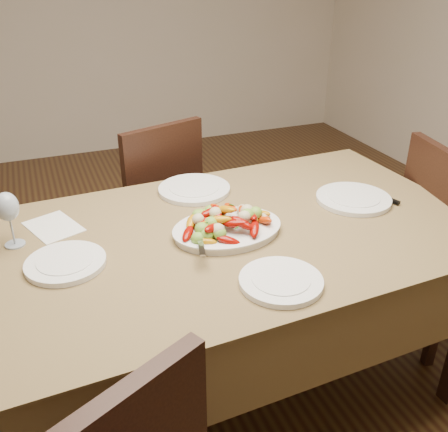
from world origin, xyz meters
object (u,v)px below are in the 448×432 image
Objects in this scene: serving_platter at (227,231)px; plate_left at (66,263)px; chair_far at (146,207)px; wine_glass at (9,218)px; dining_table at (224,317)px; plate_right at (353,199)px; plate_far at (194,189)px; plate_near at (281,282)px.

serving_platter reaches higher than plate_left.
serving_platter is at bearing 77.90° from chair_far.
plate_left is at bearing -52.87° from wine_glass.
plate_left is at bearing 44.61° from chair_far.
chair_far is at bearing 62.95° from plate_left.
plate_right is (0.57, 0.04, 0.39)m from dining_table.
dining_table is at bearing -14.09° from wine_glass.
plate_far is at bearing 150.19° from plate_right.
wine_glass is at bearing 165.91° from dining_table.
plate_right is 0.99× the size of plate_far.
serving_platter is 1.28× the size of plate_far.
serving_platter reaches higher than plate_near.
serving_platter is at bearing -72.66° from dining_table.
plate_right is (0.56, 0.06, -0.00)m from serving_platter.
plate_near is 0.90m from wine_glass.
plate_right is at bearing 6.00° from serving_platter.
plate_left is 0.26m from wine_glass.
serving_platter is 0.34m from plate_near.
dining_table is at bearing 77.67° from chair_far.
wine_glass is (-0.72, 0.53, 0.09)m from plate_near.
plate_far is (0.01, 0.36, 0.39)m from dining_table.
wine_glass reaches higher than plate_near.
chair_far is at bearing 96.11° from plate_near.
serving_platter is 1.51× the size of plate_left.
chair_far reaches higher than plate_left.
chair_far is 0.93m from serving_platter.
wine_glass is (-0.14, 0.19, 0.09)m from plate_left.
dining_table is 6.26× the size of plate_far.
plate_left and plate_far have the same top height.
wine_glass is at bearing 127.13° from plate_left.
plate_near is (0.03, -0.72, 0.00)m from plate_far.
serving_platter is at bearing 95.78° from plate_near.
plate_left and plate_right have the same top height.
wine_glass is (-0.69, 0.19, 0.09)m from serving_platter.
plate_near is at bearing -84.22° from serving_platter.
chair_far is 0.59m from plate_far.
serving_platter is at bearing -15.31° from wine_glass.
chair_far is 3.81× the size of plate_near.
chair_far is at bearing 49.21° from wine_glass.
plate_left is (-0.54, -0.02, 0.39)m from dining_table.
plate_right is 1.43× the size of wine_glass.
plate_near is (0.13, -1.22, 0.29)m from chair_far.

